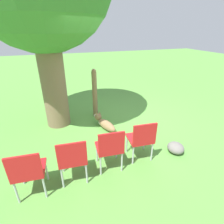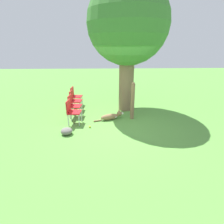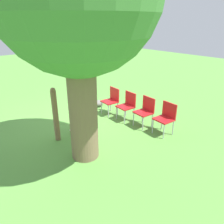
{
  "view_description": "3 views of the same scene",
  "coord_description": "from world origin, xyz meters",
  "px_view_note": "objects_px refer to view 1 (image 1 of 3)",
  "views": [
    {
      "loc": [
        -3.92,
        1.5,
        2.32
      ],
      "look_at": [
        -0.29,
        0.25,
        0.47
      ],
      "focal_mm": 28.0,
      "sensor_mm": 36.0,
      "label": 1
    },
    {
      "loc": [
        -0.41,
        -5.47,
        2.57
      ],
      "look_at": [
        -0.18,
        0.39,
        0.29
      ],
      "focal_mm": 28.0,
      "sensor_mm": 36.0,
      "label": 2
    },
    {
      "loc": [
        2.7,
        5.0,
        2.82
      ],
      "look_at": [
        -0.81,
        0.98,
        0.54
      ],
      "focal_mm": 35.0,
      "sensor_mm": 36.0,
      "label": 3
    }
  ],
  "objects_px": {
    "red_chair_3": "(28,170)",
    "red_chair_0": "(142,138)",
    "fence_post": "(95,93)",
    "red_chair_2": "(73,158)",
    "tennis_ball": "(142,137)",
    "dog": "(105,124)",
    "red_chair_1": "(110,147)"
  },
  "relations": [
    {
      "from": "red_chair_1",
      "to": "tennis_ball",
      "type": "xyz_separation_m",
      "value": [
        0.68,
        -1.0,
        -0.45
      ]
    },
    {
      "from": "red_chair_1",
      "to": "dog",
      "type": "bearing_deg",
      "value": -8.76
    },
    {
      "from": "fence_post",
      "to": "red_chair_1",
      "type": "xyz_separation_m",
      "value": [
        -2.18,
        0.28,
        -0.2
      ]
    },
    {
      "from": "fence_post",
      "to": "red_chair_3",
      "type": "relative_size",
      "value": 1.63
    },
    {
      "from": "dog",
      "to": "red_chair_0",
      "type": "height_order",
      "value": "red_chair_0"
    },
    {
      "from": "dog",
      "to": "fence_post",
      "type": "height_order",
      "value": "fence_post"
    },
    {
      "from": "red_chair_0",
      "to": "dog",
      "type": "bearing_deg",
      "value": 17.3
    },
    {
      "from": "red_chair_3",
      "to": "tennis_ball",
      "type": "relative_size",
      "value": 12.32
    },
    {
      "from": "fence_post",
      "to": "red_chair_1",
      "type": "distance_m",
      "value": 2.2
    },
    {
      "from": "dog",
      "to": "red_chair_1",
      "type": "relative_size",
      "value": 1.31
    },
    {
      "from": "fence_post",
      "to": "red_chair_2",
      "type": "xyz_separation_m",
      "value": [
        -2.24,
        0.93,
        -0.2
      ]
    },
    {
      "from": "red_chair_2",
      "to": "tennis_ball",
      "type": "xyz_separation_m",
      "value": [
        0.74,
        -1.64,
        -0.45
      ]
    },
    {
      "from": "dog",
      "to": "red_chair_2",
      "type": "xyz_separation_m",
      "value": [
        -1.49,
        0.98,
        0.37
      ]
    },
    {
      "from": "dog",
      "to": "red_chair_1",
      "type": "height_order",
      "value": "red_chair_1"
    },
    {
      "from": "fence_post",
      "to": "red_chair_0",
      "type": "distance_m",
      "value": 2.15
    },
    {
      "from": "fence_post",
      "to": "tennis_ball",
      "type": "bearing_deg",
      "value": -154.38
    },
    {
      "from": "red_chair_0",
      "to": "red_chair_2",
      "type": "xyz_separation_m",
      "value": [
        -0.13,
        1.28,
        0.0
      ]
    },
    {
      "from": "tennis_ball",
      "to": "red_chair_1",
      "type": "bearing_deg",
      "value": 123.97
    },
    {
      "from": "red_chair_0",
      "to": "red_chair_3",
      "type": "relative_size",
      "value": 1.0
    },
    {
      "from": "red_chair_3",
      "to": "red_chair_0",
      "type": "bearing_deg",
      "value": -79.43
    },
    {
      "from": "dog",
      "to": "red_chair_1",
      "type": "distance_m",
      "value": 1.5
    },
    {
      "from": "dog",
      "to": "red_chair_1",
      "type": "bearing_deg",
      "value": 148.29
    },
    {
      "from": "fence_post",
      "to": "red_chair_3",
      "type": "bearing_deg",
      "value": 145.86
    },
    {
      "from": "fence_post",
      "to": "red_chair_2",
      "type": "height_order",
      "value": "fence_post"
    },
    {
      "from": "red_chair_0",
      "to": "red_chair_3",
      "type": "height_order",
      "value": "same"
    },
    {
      "from": "fence_post",
      "to": "red_chair_3",
      "type": "xyz_separation_m",
      "value": [
        -2.31,
        1.57,
        -0.2
      ]
    },
    {
      "from": "red_chair_1",
      "to": "fence_post",
      "type": "bearing_deg",
      "value": -2.85
    },
    {
      "from": "red_chair_1",
      "to": "red_chair_0",
      "type": "bearing_deg",
      "value": -79.43
    },
    {
      "from": "fence_post",
      "to": "tennis_ball",
      "type": "xyz_separation_m",
      "value": [
        -1.5,
        -0.72,
        -0.65
      ]
    },
    {
      "from": "dog",
      "to": "fence_post",
      "type": "distance_m",
      "value": 0.95
    },
    {
      "from": "fence_post",
      "to": "red_chair_1",
      "type": "bearing_deg",
      "value": 172.57
    },
    {
      "from": "red_chair_2",
      "to": "tennis_ball",
      "type": "relative_size",
      "value": 12.32
    }
  ]
}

